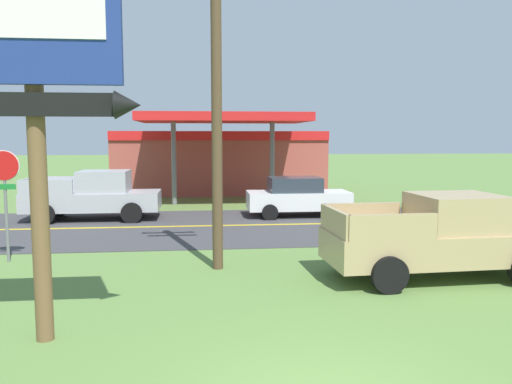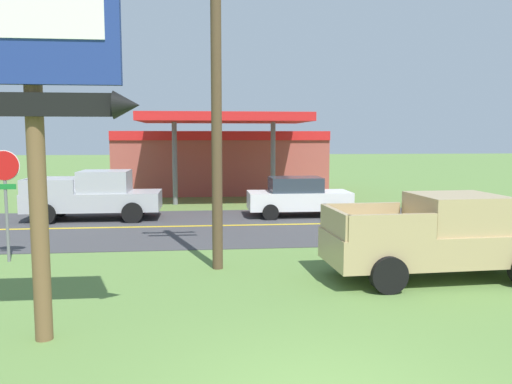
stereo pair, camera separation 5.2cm
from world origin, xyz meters
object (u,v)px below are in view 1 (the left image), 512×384
Objects in this scene: stop_sign at (5,186)px; motel_sign at (35,67)px; utility_pole at (217,95)px; car_white_far_lane at (297,197)px; pickup_tan_parked_on_lawn at (440,237)px; gas_station at (219,159)px; pickup_silver_on_road at (95,196)px.

motel_sign is at bearing -65.31° from stop_sign.
stop_sign is 0.37× the size of utility_pole.
utility_pole is at bearing -113.62° from car_white_far_lane.
motel_sign reaches higher than pickup_tan_parked_on_lawn.
stop_sign is at bearing 166.88° from utility_pole.
utility_pole is 18.28m from gas_station.
utility_pole is at bearing -92.23° from gas_station.
utility_pole reaches higher than car_white_far_lane.
stop_sign is 0.70× the size of car_white_far_lane.
pickup_tan_parked_on_lawn and pickup_silver_on_road have the same top height.
car_white_far_lane is (-1.59, 9.52, -0.13)m from pickup_tan_parked_on_lawn.
motel_sign is 9.24m from pickup_tan_parked_on_lawn.
pickup_silver_on_road is (0.90, 6.86, -1.06)m from stop_sign.
motel_sign is at bearing -159.41° from pickup_tan_parked_on_lawn.
car_white_far_lane is at bearing 62.77° from motel_sign.
pickup_silver_on_road reaches higher than car_white_far_lane.
stop_sign is (-2.61, 5.67, -2.33)m from motel_sign.
car_white_far_lane is (2.86, -9.97, -1.11)m from gas_station.
pickup_silver_on_road is 1.24× the size of car_white_far_lane.
stop_sign is 0.57× the size of pickup_silver_on_road.
motel_sign reaches higher than car_white_far_lane.
utility_pole is (5.50, -1.28, 2.28)m from stop_sign.
pickup_tan_parked_on_lawn is at bearing -44.30° from pickup_silver_on_road.
gas_station is (3.59, 22.51, -2.41)m from motel_sign.
gas_station is at bearing 87.77° from utility_pole.
motel_sign is at bearing -82.23° from pickup_silver_on_road.
motel_sign is at bearing -117.23° from car_white_far_lane.
pickup_tan_parked_on_lawn is 13.63m from pickup_silver_on_road.
stop_sign is 11.43m from car_white_far_lane.
pickup_silver_on_road is at bearing 97.77° from motel_sign.
stop_sign is at bearing -97.45° from pickup_silver_on_road.
gas_station reaches higher than car_white_far_lane.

